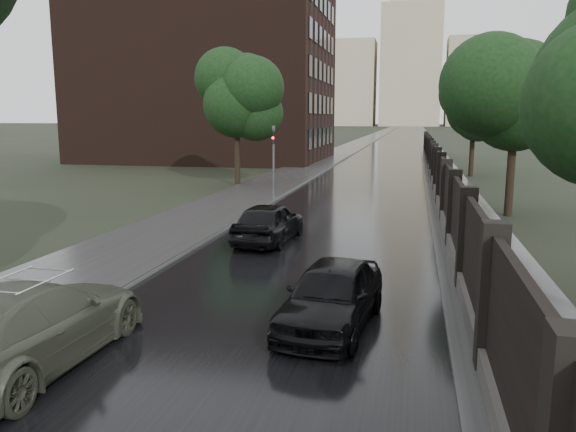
# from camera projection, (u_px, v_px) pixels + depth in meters

# --- Properties ---
(road) EXTENTS (8.00, 420.00, 0.02)m
(road) POSITION_uv_depth(u_px,v_px,m) (405.00, 131.00, 188.77)
(road) COLOR black
(road) RESTS_ON ground
(sidewalk_left) EXTENTS (4.00, 420.00, 0.16)m
(sidewalk_left) POSITION_uv_depth(u_px,v_px,m) (387.00, 131.00, 190.05)
(sidewalk_left) COLOR #2D2D2D
(sidewalk_left) RESTS_ON ground
(verge_right) EXTENTS (3.00, 420.00, 0.08)m
(verge_right) POSITION_uv_depth(u_px,v_px,m) (422.00, 131.00, 187.59)
(verge_right) COLOR #2D2D2D
(verge_right) RESTS_ON ground
(fence_right) EXTENTS (0.45, 75.72, 2.70)m
(fence_right) POSITION_uv_depth(u_px,v_px,m) (436.00, 172.00, 35.76)
(fence_right) COLOR #383533
(fence_right) RESTS_ON ground
(tree_left_far) EXTENTS (4.25, 4.25, 7.39)m
(tree_left_far) POSITION_uv_depth(u_px,v_px,m) (236.00, 105.00, 35.80)
(tree_left_far) COLOR black
(tree_left_far) RESTS_ON ground
(tree_right_b) EXTENTS (4.08, 4.08, 7.01)m
(tree_right_b) POSITION_uv_depth(u_px,v_px,m) (515.00, 106.00, 24.83)
(tree_right_b) COLOR black
(tree_right_b) RESTS_ON ground
(tree_right_c) EXTENTS (4.08, 4.08, 7.01)m
(tree_right_c) POSITION_uv_depth(u_px,v_px,m) (474.00, 111.00, 42.13)
(tree_right_c) COLOR black
(tree_right_c) RESTS_ON ground
(traffic_light) EXTENTS (0.16, 0.32, 4.00)m
(traffic_light) POSITION_uv_depth(u_px,v_px,m) (274.00, 155.00, 30.69)
(traffic_light) COLOR #59595E
(traffic_light) RESTS_ON ground
(brick_building) EXTENTS (24.00, 18.00, 20.00)m
(brick_building) POSITION_uv_depth(u_px,v_px,m) (209.00, 63.00, 58.27)
(brick_building) COLOR black
(brick_building) RESTS_ON ground
(stalinist_tower) EXTENTS (92.00, 30.00, 159.00)m
(stalinist_tower) POSITION_uv_depth(u_px,v_px,m) (411.00, 50.00, 287.85)
(stalinist_tower) COLOR tan
(stalinist_tower) RESTS_ON ground
(volga_sedan) EXTENTS (2.22, 5.44, 1.58)m
(volga_sedan) POSITION_uv_depth(u_px,v_px,m) (28.00, 325.00, 10.02)
(volga_sedan) COLOR #4B4F3F
(volga_sedan) RESTS_ON ground
(hatchback_left) EXTENTS (1.99, 4.42, 1.47)m
(hatchback_left) POSITION_uv_depth(u_px,v_px,m) (269.00, 222.00, 20.12)
(hatchback_left) COLOR black
(hatchback_left) RESTS_ON ground
(car_right_near) EXTENTS (2.16, 4.37, 1.43)m
(car_right_near) POSITION_uv_depth(u_px,v_px,m) (332.00, 295.00, 11.95)
(car_right_near) COLOR black
(car_right_near) RESTS_ON ground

